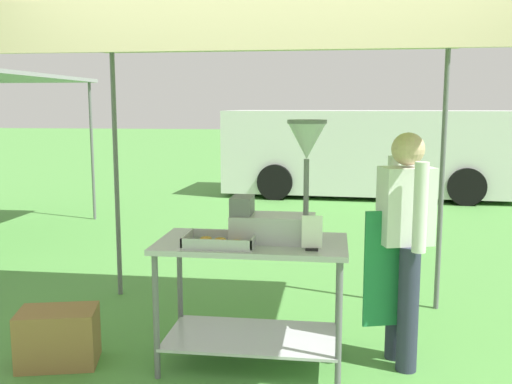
% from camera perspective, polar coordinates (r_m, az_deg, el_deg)
% --- Properties ---
extents(ground_plane, '(70.00, 70.00, 0.00)m').
position_cam_1_polar(ground_plane, '(9.11, 5.61, -2.81)').
color(ground_plane, '#519342').
extents(stall_canopy, '(3.13, 2.55, 2.31)m').
position_cam_1_polar(stall_canopy, '(3.93, -0.21, 15.12)').
color(stall_canopy, slate).
rests_on(stall_canopy, ground).
extents(donut_cart, '(1.28, 0.69, 0.88)m').
position_cam_1_polar(donut_cart, '(3.98, -0.39, -8.42)').
color(donut_cart, '#B7B7BC').
rests_on(donut_cart, ground).
extents(donut_tray, '(0.46, 0.31, 0.07)m').
position_cam_1_polar(donut_tray, '(3.80, -3.49, -4.96)').
color(donut_tray, '#B7B7BC').
rests_on(donut_tray, donut_cart).
extents(donut_fryer, '(0.63, 0.28, 0.82)m').
position_cam_1_polar(donut_fryer, '(3.85, 2.55, -0.54)').
color(donut_fryer, '#B7B7BC').
rests_on(donut_fryer, donut_cart).
extents(menu_sign, '(0.13, 0.05, 0.22)m').
position_cam_1_polar(menu_sign, '(3.66, 5.55, -4.33)').
color(menu_sign, black).
rests_on(menu_sign, donut_cart).
extents(vendor, '(0.47, 0.53, 1.61)m').
position_cam_1_polar(vendor, '(4.03, 14.39, -4.36)').
color(vendor, '#2D3347').
rests_on(vendor, ground).
extents(supply_crate, '(0.59, 0.46, 0.39)m').
position_cam_1_polar(supply_crate, '(4.34, -18.96, -13.41)').
color(supply_crate, olive).
rests_on(supply_crate, ground).
extents(van_white, '(5.73, 2.32, 1.69)m').
position_cam_1_polar(van_white, '(11.81, 10.99, 3.96)').
color(van_white, white).
rests_on(van_white, ground).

